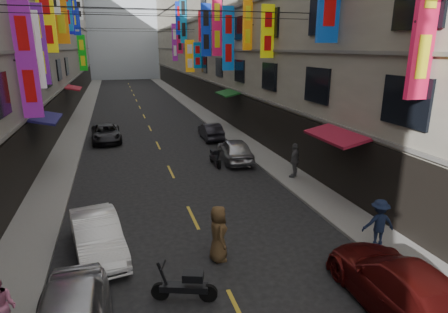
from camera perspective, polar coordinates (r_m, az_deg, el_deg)
sidewalk_left at (r=38.31m, az=-21.10°, el=5.39°), size 2.00×90.00×0.12m
sidewalk_right at (r=39.13m, az=-3.25°, el=6.67°), size 2.00×90.00×0.12m
building_row_right at (r=40.44m, az=5.36°, el=20.34°), size 10.14×90.00×19.00m
haze_block at (r=87.74m, az=-15.30°, el=18.65°), size 18.00×8.00×22.00m
shop_signage at (r=30.64m, az=-12.42°, el=20.79°), size 14.00×55.00×12.19m
street_awnings at (r=21.94m, az=-12.46°, el=6.49°), size 13.99×35.20×0.41m
overhead_cables at (r=25.82m, az=-11.02°, el=20.92°), size 14.00×38.04×1.24m
lane_markings at (r=35.32m, az=-11.69°, el=5.21°), size 0.12×80.20×0.01m
scooter_crossing at (r=10.66m, az=-5.92°, el=-19.05°), size 1.74×0.79×1.14m
scooter_far_right at (r=21.61m, az=-1.37°, el=-0.24°), size 0.50×1.80×1.14m
car_left_mid at (r=13.19m, az=-18.75°, el=-11.36°), size 2.07×4.21×1.33m
car_left_far at (r=28.43m, az=-17.53°, el=3.38°), size 2.22×4.46×1.21m
car_right_near at (r=11.05m, az=25.49°, el=-17.54°), size 2.31×5.13×1.46m
car_right_mid at (r=22.39m, az=1.63°, el=1.02°), size 1.95×4.20×1.39m
car_right_far at (r=27.86m, az=-2.04°, el=3.87°), size 1.36×3.68×1.20m
pedestrian_rnear at (r=13.71m, az=22.52°, el=-9.33°), size 1.16×0.75×1.67m
pedestrian_rfar at (r=19.53m, az=10.72°, el=-0.56°), size 1.19×1.17×1.81m
pedestrian_crossing at (r=12.10m, az=-0.88°, el=-11.65°), size 0.66×0.93×1.85m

